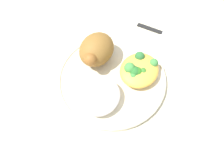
% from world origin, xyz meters
% --- Properties ---
extents(ground_plane, '(2.00, 2.00, 0.00)m').
position_xyz_m(ground_plane, '(0.00, 0.00, 0.00)').
color(ground_plane, beige).
extents(plate, '(0.28, 0.28, 0.01)m').
position_xyz_m(plate, '(0.00, 0.00, 0.01)').
color(plate, beige).
rests_on(plate, ground_plane).
extents(roasted_chicken, '(0.11, 0.08, 0.08)m').
position_xyz_m(roasted_chicken, '(-0.03, -0.06, 0.05)').
color(roasted_chicken, brown).
rests_on(roasted_chicken, plate).
extents(rice_pile, '(0.10, 0.09, 0.03)m').
position_xyz_m(rice_pile, '(0.07, 0.01, 0.03)').
color(rice_pile, white).
rests_on(rice_pile, plate).
extents(mac_cheese_with_broccoli, '(0.11, 0.10, 0.04)m').
position_xyz_m(mac_cheese_with_broccoli, '(-0.05, 0.05, 0.03)').
color(mac_cheese_with_broccoli, gold).
rests_on(mac_cheese_with_broccoli, plate).
extents(fork, '(0.03, 0.14, 0.01)m').
position_xyz_m(fork, '(-0.19, 0.03, 0.00)').
color(fork, silver).
rests_on(fork, ground_plane).
extents(knife, '(0.04, 0.19, 0.01)m').
position_xyz_m(knife, '(-0.22, 0.04, 0.00)').
color(knife, black).
rests_on(knife, ground_plane).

